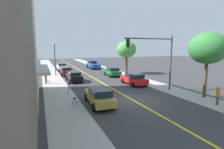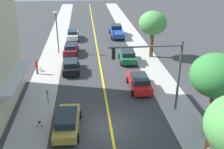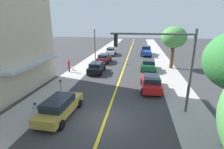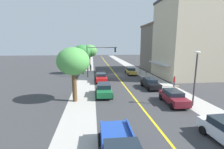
{
  "view_description": "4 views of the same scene",
  "coord_description": "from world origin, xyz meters",
  "px_view_note": "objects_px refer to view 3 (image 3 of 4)",
  "views": [
    {
      "loc": [
        -8.08,
        -14.72,
        5.01
      ],
      "look_at": [
        1.02,
        7.96,
        1.31
      ],
      "focal_mm": 28.85,
      "sensor_mm": 36.0,
      "label": 1
    },
    {
      "loc": [
        -1.77,
        -17.8,
        12.41
      ],
      "look_at": [
        0.8,
        6.61,
        1.65
      ],
      "focal_mm": 42.69,
      "sensor_mm": 36.0,
      "label": 2
    },
    {
      "loc": [
        2.19,
        -10.81,
        6.74
      ],
      "look_at": [
        -0.21,
        4.43,
        2.06
      ],
      "focal_mm": 27.62,
      "sensor_mm": 36.0,
      "label": 3
    },
    {
      "loc": [
        5.03,
        33.83,
        6.44
      ],
      "look_at": [
        2.01,
        9.56,
        1.85
      ],
      "focal_mm": 25.31,
      "sensor_mm": 36.0,
      "label": 4
    }
  ],
  "objects_px": {
    "traffic_light_mast": "(165,56)",
    "street_tree_left_far": "(174,38)",
    "street_lamp": "(95,41)",
    "parking_meter": "(60,84)",
    "gold_sedan_left_curb": "(60,107)",
    "blue_pickup_truck": "(146,51)",
    "fire_hydrant": "(35,108)",
    "pedestrian_red_shirt": "(69,65)",
    "white_sedan_left_curb": "(111,51)",
    "red_sedan_right_curb": "(151,82)",
    "green_sedan_right_curb": "(148,65)",
    "small_dog": "(72,68)",
    "maroon_sedan_left_curb": "(104,58)",
    "black_sedan_left_curb": "(96,67)"
  },
  "relations": [
    {
      "from": "fire_hydrant",
      "to": "red_sedan_right_curb",
      "type": "height_order",
      "value": "red_sedan_right_curb"
    },
    {
      "from": "traffic_light_mast",
      "to": "small_dog",
      "type": "height_order",
      "value": "traffic_light_mast"
    },
    {
      "from": "fire_hydrant",
      "to": "parking_meter",
      "type": "distance_m",
      "value": 4.29
    },
    {
      "from": "street_tree_left_far",
      "to": "red_sedan_right_curb",
      "type": "relative_size",
      "value": 1.33
    },
    {
      "from": "street_lamp",
      "to": "maroon_sedan_left_curb",
      "type": "xyz_separation_m",
      "value": [
        1.79,
        -0.82,
        -2.87
      ]
    },
    {
      "from": "gold_sedan_left_curb",
      "to": "blue_pickup_truck",
      "type": "bearing_deg",
      "value": -12.02
    },
    {
      "from": "parking_meter",
      "to": "gold_sedan_left_curb",
      "type": "height_order",
      "value": "gold_sedan_left_curb"
    },
    {
      "from": "traffic_light_mast",
      "to": "pedestrian_red_shirt",
      "type": "relative_size",
      "value": 3.6
    },
    {
      "from": "red_sedan_right_curb",
      "to": "black_sedan_left_curb",
      "type": "bearing_deg",
      "value": 52.84
    },
    {
      "from": "maroon_sedan_left_curb",
      "to": "white_sedan_left_curb",
      "type": "bearing_deg",
      "value": 2.33
    },
    {
      "from": "street_lamp",
      "to": "gold_sedan_left_curb",
      "type": "xyz_separation_m",
      "value": [
        2.15,
        -19.03,
        -2.88
      ]
    },
    {
      "from": "gold_sedan_left_curb",
      "to": "black_sedan_left_curb",
      "type": "distance_m",
      "value": 11.74
    },
    {
      "from": "traffic_light_mast",
      "to": "black_sedan_left_curb",
      "type": "height_order",
      "value": "traffic_light_mast"
    },
    {
      "from": "blue_pickup_truck",
      "to": "maroon_sedan_left_curb",
      "type": "bearing_deg",
      "value": 140.46
    },
    {
      "from": "fire_hydrant",
      "to": "street_lamp",
      "type": "bearing_deg",
      "value": 90.01
    },
    {
      "from": "parking_meter",
      "to": "street_lamp",
      "type": "relative_size",
      "value": 0.22
    },
    {
      "from": "red_sedan_right_curb",
      "to": "maroon_sedan_left_curb",
      "type": "relative_size",
      "value": 1.08
    },
    {
      "from": "white_sedan_left_curb",
      "to": "pedestrian_red_shirt",
      "type": "distance_m",
      "value": 14.58
    },
    {
      "from": "pedestrian_red_shirt",
      "to": "fire_hydrant",
      "type": "bearing_deg",
      "value": 35.68
    },
    {
      "from": "parking_meter",
      "to": "traffic_light_mast",
      "type": "bearing_deg",
      "value": -13.34
    },
    {
      "from": "fire_hydrant",
      "to": "parking_meter",
      "type": "relative_size",
      "value": 0.66
    },
    {
      "from": "traffic_light_mast",
      "to": "green_sedan_right_curb",
      "type": "height_order",
      "value": "traffic_light_mast"
    },
    {
      "from": "green_sedan_right_curb",
      "to": "small_dog",
      "type": "xyz_separation_m",
      "value": [
        -10.95,
        -1.93,
        -0.45
      ]
    },
    {
      "from": "traffic_light_mast",
      "to": "blue_pickup_truck",
      "type": "xyz_separation_m",
      "value": [
        -0.4,
        24.72,
        -3.44
      ]
    },
    {
      "from": "gold_sedan_left_curb",
      "to": "small_dog",
      "type": "height_order",
      "value": "gold_sedan_left_curb"
    },
    {
      "from": "traffic_light_mast",
      "to": "street_tree_left_far",
      "type": "bearing_deg",
      "value": -102.39
    },
    {
      "from": "pedestrian_red_shirt",
      "to": "red_sedan_right_curb",
      "type": "bearing_deg",
      "value": 91.42
    },
    {
      "from": "gold_sedan_left_curb",
      "to": "blue_pickup_truck",
      "type": "relative_size",
      "value": 0.79
    },
    {
      "from": "fire_hydrant",
      "to": "parking_meter",
      "type": "xyz_separation_m",
      "value": [
        0.13,
        4.27,
        0.43
      ]
    },
    {
      "from": "red_sedan_right_curb",
      "to": "maroon_sedan_left_curb",
      "type": "bearing_deg",
      "value": 31.46
    },
    {
      "from": "white_sedan_left_curb",
      "to": "blue_pickup_truck",
      "type": "relative_size",
      "value": 0.71
    },
    {
      "from": "black_sedan_left_curb",
      "to": "pedestrian_red_shirt",
      "type": "distance_m",
      "value": 3.93
    },
    {
      "from": "street_tree_left_far",
      "to": "parking_meter",
      "type": "bearing_deg",
      "value": -137.36
    },
    {
      "from": "street_lamp",
      "to": "gold_sedan_left_curb",
      "type": "distance_m",
      "value": 19.36
    },
    {
      "from": "parking_meter",
      "to": "blue_pickup_truck",
      "type": "xyz_separation_m",
      "value": [
        9.12,
        22.46,
        0.05
      ]
    },
    {
      "from": "street_tree_left_far",
      "to": "street_lamp",
      "type": "height_order",
      "value": "street_tree_left_far"
    },
    {
      "from": "parking_meter",
      "to": "black_sedan_left_curb",
      "type": "bearing_deg",
      "value": 75.51
    },
    {
      "from": "street_lamp",
      "to": "gold_sedan_left_curb",
      "type": "relative_size",
      "value": 1.2
    },
    {
      "from": "green_sedan_right_curb",
      "to": "maroon_sedan_left_curb",
      "type": "bearing_deg",
      "value": 64.89
    },
    {
      "from": "parking_meter",
      "to": "gold_sedan_left_curb",
      "type": "relative_size",
      "value": 0.26
    },
    {
      "from": "maroon_sedan_left_curb",
      "to": "blue_pickup_truck",
      "type": "bearing_deg",
      "value": -38.24
    },
    {
      "from": "street_tree_left_far",
      "to": "red_sedan_right_curb",
      "type": "bearing_deg",
      "value": -110.53
    },
    {
      "from": "small_dog",
      "to": "street_tree_left_far",
      "type": "bearing_deg",
      "value": -116.62
    },
    {
      "from": "fire_hydrant",
      "to": "parking_meter",
      "type": "bearing_deg",
      "value": 88.23
    },
    {
      "from": "street_lamp",
      "to": "green_sedan_right_curb",
      "type": "bearing_deg",
      "value": -26.87
    },
    {
      "from": "pedestrian_red_shirt",
      "to": "green_sedan_right_curb",
      "type": "bearing_deg",
      "value": 130.49
    },
    {
      "from": "black_sedan_left_curb",
      "to": "parking_meter",
      "type": "bearing_deg",
      "value": 164.45
    },
    {
      "from": "traffic_light_mast",
      "to": "gold_sedan_left_curb",
      "type": "relative_size",
      "value": 1.3
    },
    {
      "from": "traffic_light_mast",
      "to": "pedestrian_red_shirt",
      "type": "height_order",
      "value": "traffic_light_mast"
    },
    {
      "from": "parking_meter",
      "to": "blue_pickup_truck",
      "type": "height_order",
      "value": "blue_pickup_truck"
    }
  ]
}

